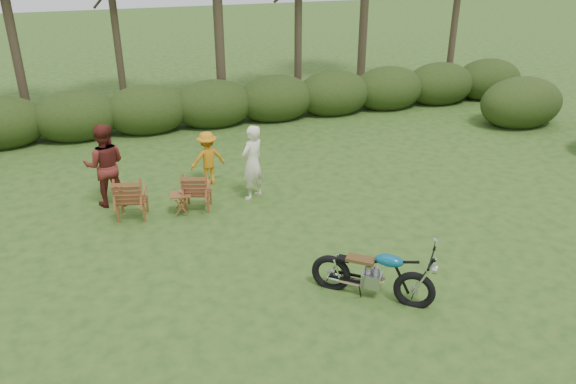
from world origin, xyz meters
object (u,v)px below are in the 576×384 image
object	(u,v)px
adult_a	(253,198)
adult_b	(111,204)
lawn_chair_left	(134,217)
cup	(182,191)
motorcycle	(371,296)
lawn_chair_right	(199,208)
child	(209,183)
side_table	(181,204)

from	to	relation	value
adult_a	adult_b	bearing A→B (deg)	-45.25
lawn_chair_left	adult_b	distance (m)	0.93
cup	motorcycle	bearing A→B (deg)	-58.54
lawn_chair_right	motorcycle	bearing A→B (deg)	136.23
motorcycle	cup	size ratio (longest dim) A/B	16.81
child	motorcycle	bearing A→B (deg)	98.16
adult_b	child	bearing A→B (deg)	-163.79
motorcycle	side_table	distance (m)	4.69
motorcycle	side_table	xyz separation A→B (m)	(-2.49, 3.97, 0.23)
adult_a	adult_b	xyz separation A→B (m)	(-3.08, 0.68, 0.00)
lawn_chair_left	cup	distance (m)	1.16
lawn_chair_left	child	world-z (taller)	child
child	lawn_chair_right	bearing A→B (deg)	60.00
cup	adult_b	distance (m)	1.82
side_table	adult_a	bearing A→B (deg)	9.83
lawn_chair_left	child	bearing A→B (deg)	-132.97
lawn_chair_left	adult_b	xyz separation A→B (m)	(-0.44, 0.82, 0.00)
lawn_chair_left	child	size ratio (longest dim) A/B	0.75
lawn_chair_right	adult_a	distance (m)	1.28
lawn_chair_left	cup	size ratio (longest dim) A/B	8.40
lawn_chair_right	lawn_chair_left	size ratio (longest dim) A/B	0.93
lawn_chair_left	side_table	distance (m)	1.03
cup	adult_b	size ratio (longest dim) A/B	0.06
lawn_chair_right	cup	world-z (taller)	cup
motorcycle	side_table	world-z (taller)	motorcycle
lawn_chair_right	adult_b	xyz separation A→B (m)	(-1.80, 0.83, 0.00)
adult_a	cup	bearing A→B (deg)	-23.62
lawn_chair_left	cup	world-z (taller)	cup
side_table	cup	bearing A→B (deg)	33.58
lawn_chair_right	lawn_chair_left	xyz separation A→B (m)	(-1.37, 0.01, 0.00)
child	lawn_chair_left	bearing A→B (deg)	24.65
cup	child	size ratio (longest dim) A/B	0.09
motorcycle	adult_a	xyz separation A→B (m)	(-0.84, 4.26, 0.00)
side_table	adult_b	xyz separation A→B (m)	(-1.43, 0.97, -0.23)
cup	adult_a	world-z (taller)	adult_a
adult_b	child	world-z (taller)	adult_b
lawn_chair_left	cup	bearing A→B (deg)	-173.27
lawn_chair_right	adult_b	world-z (taller)	adult_b
motorcycle	adult_b	distance (m)	6.31
cup	adult_a	distance (m)	1.70
lawn_chair_right	cup	size ratio (longest dim) A/B	7.78
side_table	adult_b	bearing A→B (deg)	145.83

